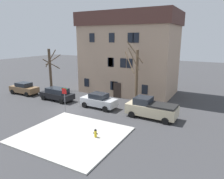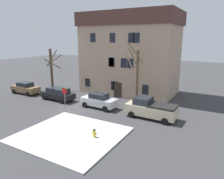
% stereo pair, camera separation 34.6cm
% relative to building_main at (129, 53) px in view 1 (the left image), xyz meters
% --- Properties ---
extents(ground_plane, '(120.00, 120.00, 0.00)m').
position_rel_building_main_xyz_m(ground_plane, '(-2.49, -10.56, -5.81)').
color(ground_plane, '#38383A').
extents(sidewalk_slab, '(8.30, 7.55, 0.12)m').
position_rel_building_main_xyz_m(sidewalk_slab, '(1.92, -15.70, -5.75)').
color(sidewalk_slab, '#B7B5AD').
rests_on(sidewalk_slab, ground_plane).
extents(building_main, '(13.70, 7.77, 11.47)m').
position_rel_building_main_xyz_m(building_main, '(0.00, 0.00, 0.00)').
color(building_main, tan).
rests_on(building_main, ground_plane).
extents(tree_bare_near, '(3.36, 3.37, 6.41)m').
position_rel_building_main_xyz_m(tree_bare_near, '(-10.70, -5.06, -2.40)').
color(tree_bare_near, '#4C3D2D').
rests_on(tree_bare_near, ground_plane).
extents(tree_bare_mid, '(2.59, 1.69, 7.62)m').
position_rel_building_main_xyz_m(tree_bare_mid, '(3.47, -5.52, -2.15)').
color(tree_bare_mid, brown).
rests_on(tree_bare_mid, ground_plane).
extents(car_brown_sedan, '(4.43, 1.99, 1.71)m').
position_rel_building_main_xyz_m(car_brown_sedan, '(-12.73, -8.50, -4.96)').
color(car_brown_sedan, brown).
rests_on(car_brown_sedan, ground_plane).
extents(car_black_wagon, '(4.79, 2.20, 1.65)m').
position_rel_building_main_xyz_m(car_black_wagon, '(-6.30, -8.58, -4.95)').
color(car_black_wagon, black).
rests_on(car_black_wagon, ground_plane).
extents(car_silver_sedan, '(4.32, 2.13, 1.74)m').
position_rel_building_main_xyz_m(car_silver_sedan, '(0.08, -8.49, -4.94)').
color(car_silver_sedan, '#B7BABF').
rests_on(car_silver_sedan, ground_plane).
extents(pickup_truck_beige, '(5.18, 2.39, 2.06)m').
position_rel_building_main_xyz_m(pickup_truck_beige, '(6.44, -8.59, -4.82)').
color(pickup_truck_beige, '#C6B793').
rests_on(pickup_truck_beige, ground_plane).
extents(fire_hydrant, '(0.42, 0.22, 0.69)m').
position_rel_building_main_xyz_m(fire_hydrant, '(3.95, -15.18, -5.34)').
color(fire_hydrant, gold).
rests_on(fire_hydrant, sidewalk_slab).
extents(street_sign_pole, '(0.76, 0.07, 2.81)m').
position_rel_building_main_xyz_m(street_sign_pole, '(-2.19, -11.77, -3.85)').
color(street_sign_pole, slate).
rests_on(street_sign_pole, ground_plane).
extents(bicycle_leaning, '(1.75, 0.17, 1.03)m').
position_rel_building_main_xyz_m(bicycle_leaning, '(-7.81, -5.56, -5.45)').
color(bicycle_leaning, black).
rests_on(bicycle_leaning, ground_plane).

